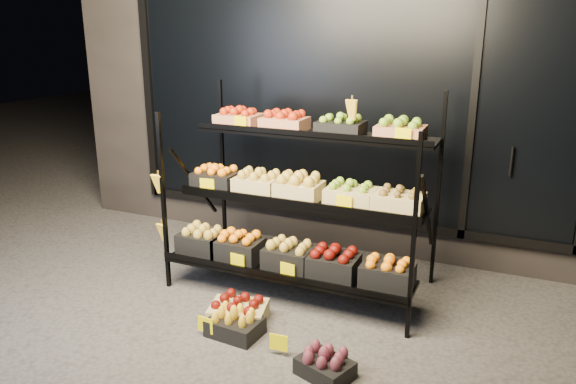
% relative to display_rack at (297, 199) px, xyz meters
% --- Properties ---
extents(ground, '(24.00, 24.00, 0.00)m').
position_rel_display_rack_xyz_m(ground, '(0.01, -0.60, -0.79)').
color(ground, '#514F4C').
rests_on(ground, ground).
extents(building, '(6.00, 2.08, 3.50)m').
position_rel_display_rack_xyz_m(building, '(0.01, 1.99, 0.96)').
color(building, '#2D2826').
rests_on(building, ground).
extents(display_rack, '(2.18, 1.02, 1.71)m').
position_rel_display_rack_xyz_m(display_rack, '(0.00, 0.00, 0.00)').
color(display_rack, black).
rests_on(display_rack, ground).
extents(tag_floor_a, '(0.13, 0.01, 0.12)m').
position_rel_display_rack_xyz_m(tag_floor_a, '(-0.29, -1.00, -0.73)').
color(tag_floor_a, '#ECD900').
rests_on(tag_floor_a, ground).
extents(tag_floor_b, '(0.13, 0.01, 0.12)m').
position_rel_display_rack_xyz_m(tag_floor_b, '(0.29, -1.00, -0.73)').
color(tag_floor_b, '#ECD900').
rests_on(tag_floor_b, ground).
extents(floor_crate_midleft, '(0.39, 0.30, 0.19)m').
position_rel_display_rack_xyz_m(floor_crate_midleft, '(-0.11, -0.88, -0.70)').
color(floor_crate_midleft, black).
rests_on(floor_crate_midleft, ground).
extents(floor_crate_midright, '(0.48, 0.40, 0.21)m').
position_rel_display_rack_xyz_m(floor_crate_midright, '(-0.17, -0.72, -0.69)').
color(floor_crate_midright, tan).
rests_on(floor_crate_midright, ground).
extents(floor_crate_right, '(0.40, 0.35, 0.18)m').
position_rel_display_rack_xyz_m(floor_crate_right, '(0.65, -1.09, -0.70)').
color(floor_crate_right, black).
rests_on(floor_crate_right, ground).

